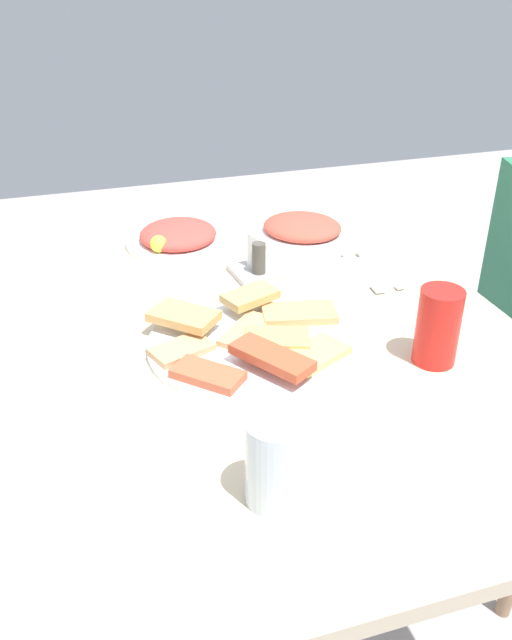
{
  "coord_description": "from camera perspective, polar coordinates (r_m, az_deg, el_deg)",
  "views": [
    {
      "loc": [
        0.93,
        -0.3,
        1.31
      ],
      "look_at": [
        0.02,
        -0.01,
        0.77
      ],
      "focal_mm": 37.93,
      "sensor_mm": 36.0,
      "label": 1
    }
  ],
  "objects": [
    {
      "name": "salad_plate_rice",
      "position": [
        1.45,
        -6.63,
        7.01
      ],
      "size": [
        0.23,
        0.23,
        0.05
      ],
      "color": "white",
      "rests_on": "dining_table"
    },
    {
      "name": "fork",
      "position": [
        1.33,
        8.96,
        4.06
      ],
      "size": [
        0.18,
        0.03,
        0.0
      ],
      "primitive_type": "cube",
      "rotation": [
        0.0,
        0.0,
        -0.05
      ],
      "color": "silver",
      "rests_on": "paper_napkin"
    },
    {
      "name": "soda_can",
      "position": [
        1.05,
        15.1,
        -0.54
      ],
      "size": [
        0.09,
        0.09,
        0.12
      ],
      "primitive_type": "cylinder",
      "rotation": [
        0.0,
        0.0,
        0.93
      ],
      "color": "red",
      "rests_on": "dining_table"
    },
    {
      "name": "ground_plane",
      "position": [
        1.63,
        0.22,
        -23.6
      ],
      "size": [
        6.0,
        6.0,
        0.0
      ],
      "primitive_type": "plane",
      "color": "#ABA2A6"
    },
    {
      "name": "spoon",
      "position": [
        1.34,
        10.35,
        4.25
      ],
      "size": [
        0.17,
        0.02,
        0.0
      ],
      "primitive_type": "cube",
      "rotation": [
        0.0,
        0.0,
        0.03
      ],
      "color": "silver",
      "rests_on": "paper_napkin"
    },
    {
      "name": "pide_platter",
      "position": [
        1.07,
        -0.42,
        -1.7
      ],
      "size": [
        0.33,
        0.33,
        0.04
      ],
      "color": "white",
      "rests_on": "dining_table"
    },
    {
      "name": "paper_napkin",
      "position": [
        1.34,
        9.65,
        4.0
      ],
      "size": [
        0.16,
        0.16,
        0.0
      ],
      "primitive_type": "cube",
      "rotation": [
        0.0,
        0.0,
        -0.27
      ],
      "color": "white",
      "rests_on": "dining_table"
    },
    {
      "name": "dining_table",
      "position": [
        1.17,
        0.28,
        -4.21
      ],
      "size": [
        1.12,
        0.85,
        0.74
      ],
      "color": "beige",
      "rests_on": "ground_plane"
    },
    {
      "name": "condiment_caddy",
      "position": [
        1.3,
        0.02,
        4.82
      ],
      "size": [
        0.1,
        0.1,
        0.08
      ],
      "color": "#B2B2B7",
      "rests_on": "dining_table"
    },
    {
      "name": "drinking_glass",
      "position": [
        0.78,
        1.6,
        -11.85
      ],
      "size": [
        0.07,
        0.07,
        0.11
      ],
      "primitive_type": "cylinder",
      "color": "silver",
      "rests_on": "dining_table"
    },
    {
      "name": "salad_plate_greens",
      "position": [
        1.49,
        3.91,
        7.67
      ],
      "size": [
        0.23,
        0.23,
        0.04
      ],
      "color": "white",
      "rests_on": "dining_table"
    }
  ]
}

